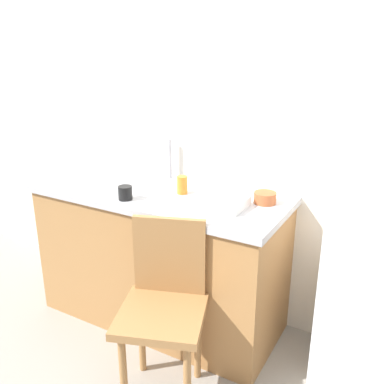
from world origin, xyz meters
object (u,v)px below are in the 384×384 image
at_px(terracotta_bowl, 265,198).
at_px(cup_black, 125,193).
at_px(chair, 164,302).
at_px(dish_tray, 219,201).
at_px(cup_orange, 182,185).

relative_size(terracotta_bowl, cup_black, 1.54).
bearing_deg(terracotta_bowl, chair, -113.83).
bearing_deg(dish_tray, chair, -98.93).
bearing_deg(dish_tray, cup_orange, 164.70).
xyz_separation_m(chair, terracotta_bowl, (0.27, 0.60, 0.39)).
distance_m(dish_tray, cup_orange, 0.28).
bearing_deg(cup_black, cup_orange, 46.99).
relative_size(terracotta_bowl, cup_orange, 1.17).
relative_size(dish_tray, cup_black, 3.58).
xyz_separation_m(dish_tray, terracotta_bowl, (0.20, 0.16, 0.01)).
xyz_separation_m(terracotta_bowl, cup_black, (-0.69, -0.33, 0.01)).
xyz_separation_m(dish_tray, cup_orange, (-0.27, 0.07, 0.03)).
distance_m(terracotta_bowl, cup_orange, 0.48).
bearing_deg(cup_black, dish_tray, 18.46).
height_order(chair, cup_black, cup_black).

